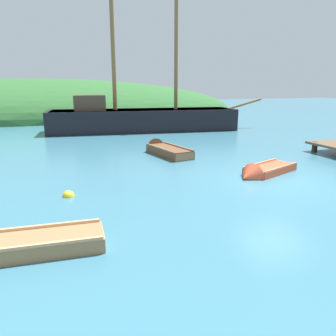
{
  "coord_description": "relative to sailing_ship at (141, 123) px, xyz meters",
  "views": [
    {
      "loc": [
        -7.73,
        -9.86,
        3.5
      ],
      "look_at": [
        -3.31,
        2.63,
        0.15
      ],
      "focal_mm": 35.63,
      "sensor_mm": 36.0,
      "label": 1
    }
  ],
  "objects": [
    {
      "name": "rowboat_near_dock",
      "position": [
        -1.17,
        -8.71,
        -0.45
      ],
      "size": [
        1.76,
        3.74,
        1.07
      ],
      "rotation": [
        0.0,
        0.0,
        1.76
      ],
      "color": "brown",
      "rests_on": "ground"
    },
    {
      "name": "ground_plane",
      "position": [
        1.14,
        -14.83,
        -0.59
      ],
      "size": [
        120.0,
        120.0,
        0.0
      ],
      "primitive_type": "plane",
      "color": "teal"
    },
    {
      "name": "shore_hill",
      "position": [
        -8.44,
        17.71,
        -0.59
      ],
      "size": [
        50.6,
        23.58,
        8.22
      ],
      "primitive_type": "ellipsoid",
      "color": "#2D602D",
      "rests_on": "ground"
    },
    {
      "name": "sailing_ship",
      "position": [
        0.0,
        0.0,
        0.0
      ],
      "size": [
        16.8,
        4.84,
        11.01
      ],
      "rotation": [
        0.0,
        0.0,
        -0.12
      ],
      "color": "black",
      "rests_on": "ground"
    },
    {
      "name": "rowboat_portside",
      "position": [
        -7.74,
        -17.55,
        -0.48
      ],
      "size": [
        3.76,
        1.25,
        0.99
      ],
      "rotation": [
        0.0,
        0.0,
        3.08
      ],
      "color": "#9E7047",
      "rests_on": "ground"
    },
    {
      "name": "buoy_white",
      "position": [
        -0.81,
        -7.14,
        -0.59
      ],
      "size": [
        0.43,
        0.43,
        0.43
      ],
      "primitive_type": "sphere",
      "color": "white",
      "rests_on": "ground"
    },
    {
      "name": "buoy_yellow",
      "position": [
        -6.22,
        -14.07,
        -0.59
      ],
      "size": [
        0.38,
        0.38,
        0.38
      ],
      "primitive_type": "sphere",
      "color": "yellow",
      "rests_on": "ground"
    },
    {
      "name": "rowboat_far",
      "position": [
        1.21,
        -13.92,
        -0.51
      ],
      "size": [
        3.14,
        2.04,
        0.99
      ],
      "rotation": [
        0.0,
        0.0,
        3.52
      ],
      "color": "#C64C2D",
      "rests_on": "ground"
    }
  ]
}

